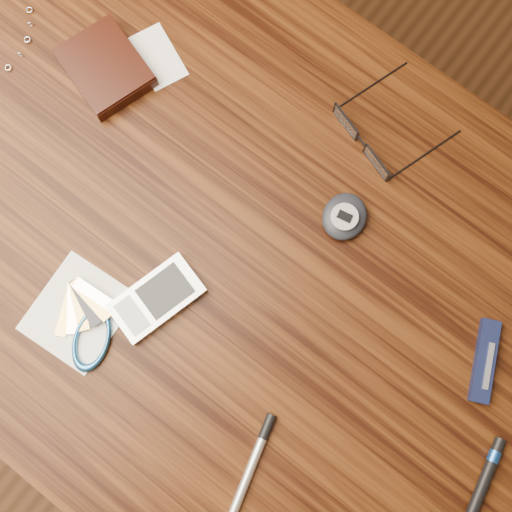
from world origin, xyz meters
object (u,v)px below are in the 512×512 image
Objects in this scene: pedometer at (345,216)px; silver_pen at (253,462)px; wallet_and_card at (107,67)px; eyeglasses at (365,139)px; pocket_knife at (485,361)px; desk at (219,255)px; pda_phone at (157,298)px; notepad_keys at (85,324)px.

pedometer reaches higher than silver_pen.
wallet_and_card is 1.13× the size of silver_pen.
pedometer is at bearing 106.51° from silver_pen.
eyeglasses reaches higher than silver_pen.
pocket_knife is at bearing -1.16° from wallet_and_card.
desk is at bearing 137.93° from silver_pen.
pda_phone is 0.39m from pocket_knife.
wallet_and_card is 1.16× the size of notepad_keys.
notepad_keys reaches higher than desk.
pocket_knife is (0.40, 0.25, 0.00)m from notepad_keys.
pedometer reaches higher than desk.
notepad_keys is (-0.17, -0.29, -0.01)m from pedometer.
wallet_and_card is 1.04× the size of eyeglasses.
pocket_knife is (0.34, 0.08, 0.11)m from desk.
silver_pen is at bearing -72.22° from eyeglasses.
wallet_and_card is 0.34m from eyeglasses.
pocket_knife is at bearing -26.45° from eyeglasses.
silver_pen is (0.20, -0.18, 0.11)m from desk.
pda_phone is at bearing -153.13° from pocket_knife.
pda_phone is 1.21× the size of pocket_knife.
pocket_knife reaches higher than desk.
silver_pen is at bearing -119.60° from pocket_knife.
wallet_and_card is 1.55× the size of pocket_knife.
silver_pen is at bearing -0.75° from notepad_keys.
pda_phone is at bearing -38.67° from wallet_and_card.
eyeglasses is at bearing 75.63° from pda_phone.
desk is 14.26× the size of pedometer.
pda_phone reaches higher than pocket_knife.
pocket_knife is (0.58, -0.01, -0.01)m from wallet_and_card.
desk is 0.21m from notepad_keys.
wallet_and_card is 0.32m from notepad_keys.
pda_phone is at bearing 159.13° from silver_pen.
desk is 0.37m from pocket_knife.
pedometer is at bearing 47.12° from desk.
desk is at bearing -108.53° from eyeglasses.
notepad_keys is 0.25m from silver_pen.
notepad_keys is at bearing -122.94° from pda_phone.
eyeglasses is at bearing 71.63° from notepad_keys.
notepad_keys reaches higher than silver_pen.
eyeglasses is 0.41m from notepad_keys.
pedometer is at bearing 4.39° from wallet_and_card.
pda_phone reaches higher than desk.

